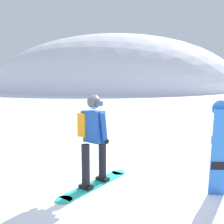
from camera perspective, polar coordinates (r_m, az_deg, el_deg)
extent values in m
plane|color=white|center=(5.46, 0.67, -14.35)|extent=(300.00, 300.00, 0.00)
ellipsoid|color=silver|center=(45.18, 0.87, 5.06)|extent=(39.22, 35.30, 17.46)
cube|color=#23B7A3|center=(5.22, -3.76, -15.29)|extent=(1.12, 1.44, 0.02)
cylinder|color=#23B7A3|center=(5.79, 1.40, -12.91)|extent=(0.28, 0.28, 0.02)
cylinder|color=#23B7A3|center=(4.71, -10.26, -18.06)|extent=(0.28, 0.28, 0.02)
cube|color=black|center=(5.38, -2.04, -14.11)|extent=(0.29, 0.26, 0.06)
cube|color=black|center=(5.04, -5.60, -15.67)|extent=(0.29, 0.26, 0.06)
cylinder|color=black|center=(5.25, -2.06, -10.25)|extent=(0.15, 0.15, 0.82)
cylinder|color=black|center=(4.90, -5.66, -11.59)|extent=(0.15, 0.15, 0.82)
cube|color=#1E4C9E|center=(4.90, -3.87, -3.11)|extent=(0.42, 0.39, 0.58)
cylinder|color=#1E4C9E|center=(5.05, -5.85, -2.81)|extent=(0.18, 0.20, 0.57)
cylinder|color=#1E4C9E|center=(4.75, -1.77, -3.43)|extent=(0.18, 0.20, 0.57)
sphere|color=black|center=(5.14, -5.68, -5.46)|extent=(0.11, 0.11, 0.11)
sphere|color=black|center=(4.82, -1.27, -6.30)|extent=(0.11, 0.11, 0.11)
cube|color=orange|center=(5.02, -5.60, -2.62)|extent=(0.31, 0.33, 0.44)
cube|color=orange|center=(5.10, -6.42, -3.38)|extent=(0.16, 0.20, 0.20)
sphere|color=beige|center=(4.83, -3.92, 1.84)|extent=(0.21, 0.21, 0.21)
sphere|color=#4C4C56|center=(4.83, -3.92, 2.20)|extent=(0.25, 0.25, 0.25)
cube|color=navy|center=(4.75, -2.73, 1.75)|extent=(0.12, 0.16, 0.08)
cube|color=blue|center=(4.89, 22.04, -8.21)|extent=(0.28, 0.14, 1.52)
cylinder|color=blue|center=(4.80, 22.25, 0.72)|extent=(0.28, 0.05, 0.28)
cube|color=black|center=(4.86, 22.05, -5.62)|extent=(0.25, 0.08, 0.14)
cube|color=black|center=(4.98, 21.79, -10.56)|extent=(0.25, 0.08, 0.14)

